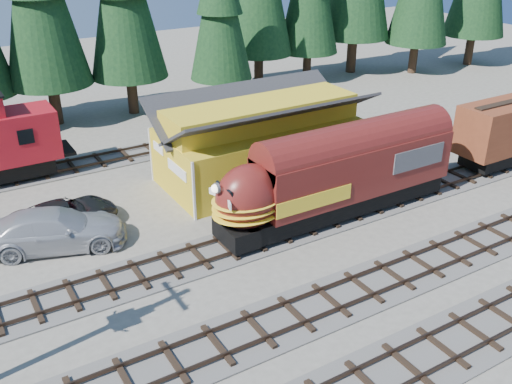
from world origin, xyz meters
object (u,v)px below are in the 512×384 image
depot (262,132)px  pickup_truck_b (55,230)px  pickup_truck_a (64,215)px  locomotive (332,179)px

depot → pickup_truck_b: (-13.01, -1.96, -1.98)m
depot → pickup_truck_a: depot is taller
pickup_truck_a → locomotive: bearing=-119.0°
locomotive → depot: bearing=92.9°
depot → locomotive: (0.33, -6.50, -0.65)m
depot → pickup_truck_b: 13.31m
depot → pickup_truck_b: bearing=-171.4°
depot → locomotive: 6.54m
depot → pickup_truck_b: depot is taller
pickup_truck_b → depot: bearing=-63.6°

